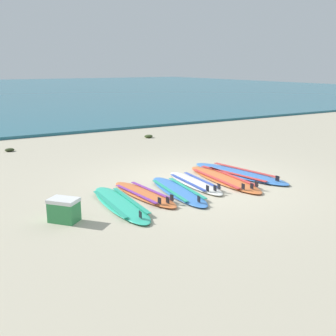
{
  "coord_description": "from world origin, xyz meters",
  "views": [
    {
      "loc": [
        -4.69,
        -6.77,
        2.42
      ],
      "look_at": [
        -0.43,
        0.54,
        0.25
      ],
      "focal_mm": 42.98,
      "sensor_mm": 36.0,
      "label": 1
    }
  ],
  "objects_px": {
    "surfboard_3": "(195,183)",
    "surfboard_1": "(144,194)",
    "cooler_box": "(64,210)",
    "surfboard_4": "(223,179)",
    "surfboard_0": "(120,204)",
    "surfboard_2": "(178,191)",
    "surfboard_5": "(239,173)"
  },
  "relations": [
    {
      "from": "surfboard_4",
      "to": "surfboard_0",
      "type": "bearing_deg",
      "value": -171.98
    },
    {
      "from": "surfboard_4",
      "to": "cooler_box",
      "type": "distance_m",
      "value": 3.7
    },
    {
      "from": "surfboard_0",
      "to": "cooler_box",
      "type": "relative_size",
      "value": 4.11
    },
    {
      "from": "surfboard_2",
      "to": "surfboard_4",
      "type": "relative_size",
      "value": 0.89
    },
    {
      "from": "surfboard_0",
      "to": "surfboard_2",
      "type": "height_order",
      "value": "same"
    },
    {
      "from": "surfboard_0",
      "to": "cooler_box",
      "type": "xyz_separation_m",
      "value": [
        -1.07,
        -0.23,
        0.16
      ]
    },
    {
      "from": "surfboard_2",
      "to": "surfboard_3",
      "type": "bearing_deg",
      "value": 26.96
    },
    {
      "from": "surfboard_4",
      "to": "cooler_box",
      "type": "bearing_deg",
      "value": -170.71
    },
    {
      "from": "surfboard_3",
      "to": "cooler_box",
      "type": "distance_m",
      "value": 3.02
    },
    {
      "from": "surfboard_1",
      "to": "cooler_box",
      "type": "xyz_separation_m",
      "value": [
        -1.68,
        -0.52,
        0.16
      ]
    },
    {
      "from": "surfboard_2",
      "to": "surfboard_4",
      "type": "distance_m",
      "value": 1.33
    },
    {
      "from": "surfboard_2",
      "to": "surfboard_5",
      "type": "xyz_separation_m",
      "value": [
        1.89,
        0.43,
        -0.0
      ]
    },
    {
      "from": "surfboard_3",
      "to": "surfboard_4",
      "type": "xyz_separation_m",
      "value": [
        0.71,
        -0.06,
        -0.0
      ]
    },
    {
      "from": "surfboard_4",
      "to": "surfboard_5",
      "type": "distance_m",
      "value": 0.61
    },
    {
      "from": "surfboard_2",
      "to": "cooler_box",
      "type": "relative_size",
      "value": 3.96
    },
    {
      "from": "surfboard_0",
      "to": "surfboard_4",
      "type": "height_order",
      "value": "same"
    },
    {
      "from": "surfboard_5",
      "to": "surfboard_2",
      "type": "bearing_deg",
      "value": -167.04
    },
    {
      "from": "surfboard_1",
      "to": "surfboard_3",
      "type": "bearing_deg",
      "value": 6.32
    },
    {
      "from": "surfboard_0",
      "to": "cooler_box",
      "type": "distance_m",
      "value": 1.1
    },
    {
      "from": "surfboard_3",
      "to": "surfboard_4",
      "type": "relative_size",
      "value": 0.79
    },
    {
      "from": "surfboard_1",
      "to": "cooler_box",
      "type": "bearing_deg",
      "value": -162.88
    },
    {
      "from": "surfboard_3",
      "to": "surfboard_5",
      "type": "bearing_deg",
      "value": 5.86
    },
    {
      "from": "surfboard_3",
      "to": "surfboard_2",
      "type": "bearing_deg",
      "value": -153.04
    },
    {
      "from": "surfboard_1",
      "to": "surfboard_4",
      "type": "height_order",
      "value": "same"
    },
    {
      "from": "surfboard_3",
      "to": "surfboard_1",
      "type": "bearing_deg",
      "value": -173.68
    },
    {
      "from": "cooler_box",
      "to": "surfboard_0",
      "type": "bearing_deg",
      "value": 12.33
    },
    {
      "from": "surfboard_4",
      "to": "cooler_box",
      "type": "relative_size",
      "value": 4.46
    },
    {
      "from": "surfboard_0",
      "to": "surfboard_1",
      "type": "distance_m",
      "value": 0.68
    },
    {
      "from": "surfboard_3",
      "to": "surfboard_4",
      "type": "height_order",
      "value": "same"
    },
    {
      "from": "surfboard_1",
      "to": "surfboard_5",
      "type": "bearing_deg",
      "value": 6.09
    },
    {
      "from": "surfboard_1",
      "to": "surfboard_5",
      "type": "height_order",
      "value": "same"
    },
    {
      "from": "surfboard_5",
      "to": "cooler_box",
      "type": "height_order",
      "value": "cooler_box"
    }
  ]
}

